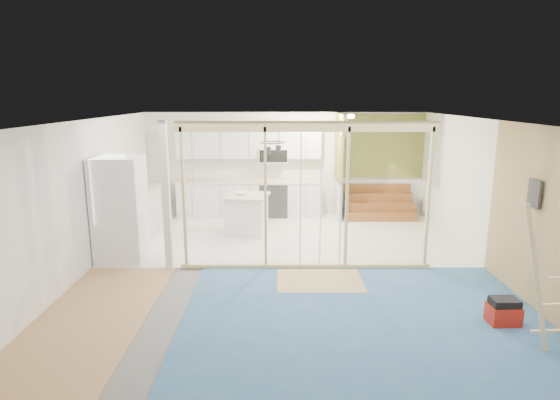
{
  "coord_description": "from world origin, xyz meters",
  "views": [
    {
      "loc": [
        -0.18,
        -7.82,
        2.99
      ],
      "look_at": [
        -0.15,
        0.6,
        1.11
      ],
      "focal_mm": 30.0,
      "sensor_mm": 36.0,
      "label": 1
    }
  ],
  "objects_px": {
    "island": "(247,215)",
    "ladder": "(558,278)",
    "fridge": "(121,210)",
    "toolbox": "(504,312)"
  },
  "relations": [
    {
      "from": "island",
      "to": "ladder",
      "type": "relative_size",
      "value": 0.58
    },
    {
      "from": "fridge",
      "to": "island",
      "type": "relative_size",
      "value": 1.87
    },
    {
      "from": "toolbox",
      "to": "ladder",
      "type": "bearing_deg",
      "value": -69.61
    },
    {
      "from": "fridge",
      "to": "ladder",
      "type": "bearing_deg",
      "value": -28.21
    },
    {
      "from": "ladder",
      "to": "fridge",
      "type": "bearing_deg",
      "value": 171.22
    },
    {
      "from": "fridge",
      "to": "island",
      "type": "xyz_separation_m",
      "value": [
        2.18,
        1.69,
        -0.53
      ]
    },
    {
      "from": "fridge",
      "to": "toolbox",
      "type": "xyz_separation_m",
      "value": [
        5.88,
        -2.54,
        -0.79
      ]
    },
    {
      "from": "island",
      "to": "toolbox",
      "type": "height_order",
      "value": "island"
    },
    {
      "from": "toolbox",
      "to": "ladder",
      "type": "relative_size",
      "value": 0.22
    },
    {
      "from": "island",
      "to": "ladder",
      "type": "xyz_separation_m",
      "value": [
        3.96,
        -4.86,
        0.47
      ]
    }
  ]
}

